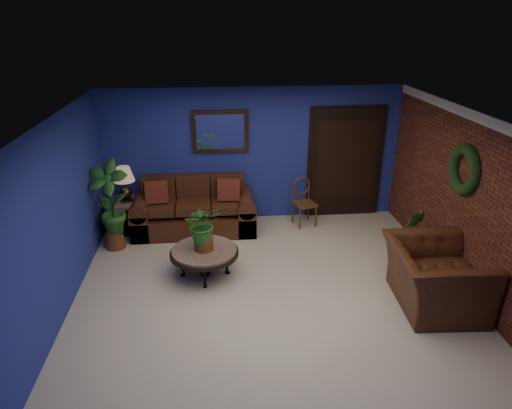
{
  "coord_description": "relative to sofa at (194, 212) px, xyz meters",
  "views": [
    {
      "loc": [
        -0.74,
        -5.61,
        3.7
      ],
      "look_at": [
        -0.14,
        0.55,
        1.08
      ],
      "focal_mm": 32.0,
      "sensor_mm": 36.0,
      "label": 1
    }
  ],
  "objects": [
    {
      "name": "ceiling",
      "position": [
        1.12,
        -2.08,
        2.18
      ],
      "size": [
        5.5,
        5.0,
        0.02
      ],
      "primitive_type": "cube",
      "color": "white",
      "rests_on": "wall_back"
    },
    {
      "name": "armchair",
      "position": [
        3.27,
        -2.7,
        0.11
      ],
      "size": [
        1.24,
        1.39,
        0.86
      ],
      "primitive_type": "imported",
      "rotation": [
        0.0,
        0.0,
        1.5
      ],
      "color": "#492514",
      "rests_on": "ground"
    },
    {
      "name": "wall_back",
      "position": [
        1.12,
        0.42,
        0.93
      ],
      "size": [
        5.5,
        0.04,
        2.5
      ],
      "primitive_type": "cube",
      "color": "navy",
      "rests_on": "ground"
    },
    {
      "name": "floor_plant",
      "position": [
        3.47,
        -1.42,
        0.13
      ],
      "size": [
        0.45,
        0.39,
        0.86
      ],
      "color": "brown",
      "rests_on": "ground"
    },
    {
      "name": "wall_mirror",
      "position": [
        0.52,
        0.38,
        1.4
      ],
      "size": [
        1.02,
        0.06,
        0.77
      ],
      "primitive_type": "cube",
      "color": "#412C14",
      "rests_on": "wall_back"
    },
    {
      "name": "coffee_table",
      "position": [
        0.2,
        -1.65,
        0.06
      ],
      "size": [
        1.03,
        1.03,
        0.44
      ],
      "rotation": [
        0.0,
        0.0,
        0.17
      ],
      "color": "#57504C",
      "rests_on": "ground"
    },
    {
      "name": "sofa",
      "position": [
        0.0,
        0.0,
        0.0
      ],
      "size": [
        2.18,
        0.94,
        0.98
      ],
      "color": "#492514",
      "rests_on": "ground"
    },
    {
      "name": "tall_plant",
      "position": [
        -1.33,
        -0.61,
        0.51
      ],
      "size": [
        0.77,
        0.61,
        1.53
      ],
      "color": "brown",
      "rests_on": "ground"
    },
    {
      "name": "wreath",
      "position": [
        3.81,
        -2.03,
        1.38
      ],
      "size": [
        0.16,
        0.72,
        0.72
      ],
      "primitive_type": "torus",
      "rotation": [
        0.0,
        1.57,
        0.0
      ],
      "color": "black",
      "rests_on": "wall_right_brick"
    },
    {
      "name": "side_chair",
      "position": [
        2.02,
        0.03,
        0.18
      ],
      "size": [
        0.46,
        0.46,
        0.89
      ],
      "rotation": [
        0.0,
        0.0,
        0.25
      ],
      "color": "brown",
      "rests_on": "ground"
    },
    {
      "name": "end_table",
      "position": [
        -1.18,
        -0.03,
        0.15
      ],
      "size": [
        0.67,
        0.67,
        0.61
      ],
      "color": "#57504C",
      "rests_on": "ground"
    },
    {
      "name": "table_lamp",
      "position": [
        -1.18,
        -0.03,
        0.68
      ],
      "size": [
        0.37,
        0.37,
        0.61
      ],
      "color": "#412C14",
      "rests_on": "end_table"
    },
    {
      "name": "coffee_plant",
      "position": [
        0.2,
        -1.65,
        0.51
      ],
      "size": [
        0.59,
        0.53,
        0.71
      ],
      "color": "brown",
      "rests_on": "coffee_table"
    },
    {
      "name": "crown_molding",
      "position": [
        3.84,
        -2.08,
        2.11
      ],
      "size": [
        0.03,
        5.0,
        0.14
      ],
      "primitive_type": "cube",
      "color": "white",
      "rests_on": "wall_right_brick"
    },
    {
      "name": "floor",
      "position": [
        1.12,
        -2.08,
        -0.32
      ],
      "size": [
        5.5,
        5.5,
        0.0
      ],
      "primitive_type": "plane",
      "color": "beige",
      "rests_on": "ground"
    },
    {
      "name": "wall_right_brick",
      "position": [
        3.87,
        -2.08,
        0.93
      ],
      "size": [
        0.04,
        5.0,
        2.5
      ],
      "primitive_type": "cube",
      "color": "#602D1B",
      "rests_on": "ground"
    },
    {
      "name": "wall_left",
      "position": [
        -1.63,
        -2.08,
        0.93
      ],
      "size": [
        0.04,
        5.0,
        2.5
      ],
      "primitive_type": "cube",
      "color": "navy",
      "rests_on": "ground"
    },
    {
      "name": "closet_door",
      "position": [
        2.87,
        0.39,
        0.73
      ],
      "size": [
        1.44,
        0.06,
        2.18
      ],
      "primitive_type": "cube",
      "color": "black",
      "rests_on": "wall_back"
    }
  ]
}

